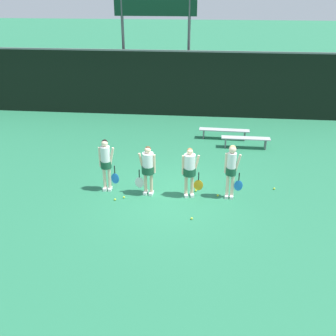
% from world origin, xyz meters
% --- Properties ---
extents(ground_plane, '(140.00, 140.00, 0.00)m').
position_xyz_m(ground_plane, '(0.00, 0.00, 0.00)').
color(ground_plane, '#26724C').
extents(fence_windscreen, '(60.00, 0.08, 3.29)m').
position_xyz_m(fence_windscreen, '(0.00, 8.39, 1.66)').
color(fence_windscreen, black).
rests_on(fence_windscreen, ground_plane).
extents(scoreboard, '(4.08, 0.15, 6.05)m').
position_xyz_m(scoreboard, '(-1.62, 9.34, 4.79)').
color(scoreboard, '#515156').
rests_on(scoreboard, ground_plane).
extents(bench_courtside, '(1.99, 0.39, 0.45)m').
position_xyz_m(bench_courtside, '(2.73, 4.26, 0.39)').
color(bench_courtside, '#B2B2B7').
rests_on(bench_courtside, ground_plane).
extents(bench_far, '(2.19, 0.44, 0.43)m').
position_xyz_m(bench_far, '(1.89, 5.23, 0.38)').
color(bench_far, '#B2B2B7').
rests_on(bench_far, ground_plane).
extents(player_0, '(0.62, 0.35, 1.77)m').
position_xyz_m(player_0, '(-2.06, 0.08, 1.04)').
color(player_0, beige).
rests_on(player_0, ground_plane).
extents(player_1, '(0.68, 0.41, 1.65)m').
position_xyz_m(player_1, '(-0.68, -0.06, 0.98)').
color(player_1, beige).
rests_on(player_1, ground_plane).
extents(player_2, '(0.68, 0.40, 1.65)m').
position_xyz_m(player_2, '(0.63, -0.07, 0.97)').
color(player_2, beige).
rests_on(player_2, ground_plane).
extents(player_3, '(0.60, 0.33, 1.78)m').
position_xyz_m(player_3, '(1.92, -0.04, 1.06)').
color(player_3, beige).
rests_on(player_3, ground_plane).
extents(tennis_ball_0, '(0.07, 0.07, 0.07)m').
position_xyz_m(tennis_ball_0, '(0.79, -1.47, 0.03)').
color(tennis_ball_0, '#CCE033').
rests_on(tennis_ball_0, ground_plane).
extents(tennis_ball_1, '(0.06, 0.06, 0.06)m').
position_xyz_m(tennis_ball_1, '(-1.67, -0.61, 0.03)').
color(tennis_ball_1, '#CCE033').
rests_on(tennis_ball_1, ground_plane).
extents(tennis_ball_2, '(0.07, 0.07, 0.07)m').
position_xyz_m(tennis_ball_2, '(1.55, -0.01, 0.04)').
color(tennis_ball_2, '#CCE033').
rests_on(tennis_ball_2, ground_plane).
extents(tennis_ball_3, '(0.06, 0.06, 0.06)m').
position_xyz_m(tennis_ball_3, '(3.42, 0.64, 0.03)').
color(tennis_ball_3, '#CCE033').
rests_on(tennis_ball_3, ground_plane).
extents(tennis_ball_4, '(0.07, 0.07, 0.07)m').
position_xyz_m(tennis_ball_4, '(0.84, 0.24, 0.03)').
color(tennis_ball_4, '#CCE033').
rests_on(tennis_ball_4, ground_plane).
extents(tennis_ball_5, '(0.06, 0.06, 0.06)m').
position_xyz_m(tennis_ball_5, '(-1.42, -0.44, 0.03)').
color(tennis_ball_5, '#CCE033').
rests_on(tennis_ball_5, ground_plane).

